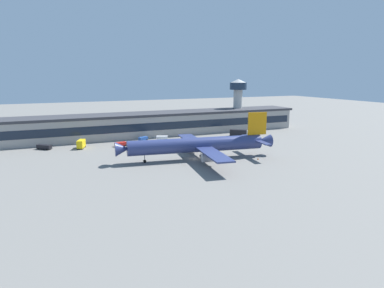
% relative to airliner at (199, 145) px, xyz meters
% --- Properties ---
extents(ground_plane, '(600.00, 600.00, 0.00)m').
position_rel_airliner_xyz_m(ground_plane, '(-1.42, 1.05, -5.39)').
color(ground_plane, slate).
extents(terminal_building, '(166.68, 18.79, 11.55)m').
position_rel_airliner_xyz_m(terminal_building, '(-1.42, 56.79, 0.41)').
color(terminal_building, '#9E9993').
rests_on(terminal_building, ground_plane).
extents(airliner, '(58.98, 50.73, 16.66)m').
position_rel_airliner_xyz_m(airliner, '(0.00, 0.00, 0.00)').
color(airliner, navy).
rests_on(airliner, ground_plane).
extents(control_tower, '(9.70, 9.70, 28.17)m').
position_rel_airliner_xyz_m(control_tower, '(53.01, 60.50, 12.36)').
color(control_tower, '#B7B7B2').
rests_on(control_tower, ground_plane).
extents(crew_van, '(5.64, 3.93, 2.55)m').
position_rel_airliner_xyz_m(crew_van, '(-1.02, 38.25, -3.93)').
color(crew_van, white).
rests_on(crew_van, ground_plane).
extents(belt_loader, '(6.13, 5.73, 1.95)m').
position_rel_airliner_xyz_m(belt_loader, '(-51.88, 41.29, -4.24)').
color(belt_loader, black).
rests_on(belt_loader, ground_plane).
extents(fuel_truck, '(8.41, 7.26, 3.35)m').
position_rel_airliner_xyz_m(fuel_truck, '(38.50, 35.79, -3.51)').
color(fuel_truck, black).
rests_on(fuel_truck, ground_plane).
extents(pushback_tractor, '(5.35, 3.88, 1.75)m').
position_rel_airliner_xyz_m(pushback_tractor, '(-21.11, 34.91, -4.34)').
color(pushback_tractor, red).
rests_on(pushback_tractor, ground_plane).
extents(stair_truck, '(4.34, 6.46, 3.55)m').
position_rel_airliner_xyz_m(stair_truck, '(-37.44, 37.23, -3.41)').
color(stair_truck, yellow).
rests_on(stair_truck, ground_plane).
extents(follow_me_car, '(4.79, 3.56, 1.85)m').
position_rel_airliner_xyz_m(follow_me_car, '(-8.72, 43.31, -4.30)').
color(follow_me_car, '#2651A5').
rests_on(follow_me_car, ground_plane).
extents(baggage_tug, '(2.13, 3.62, 1.85)m').
position_rel_airliner_xyz_m(baggage_tug, '(45.93, 40.82, -4.30)').
color(baggage_tug, white).
rests_on(baggage_tug, ground_plane).
extents(traffic_cone_0, '(0.56, 0.56, 0.69)m').
position_rel_airliner_xyz_m(traffic_cone_0, '(19.61, -9.32, -5.04)').
color(traffic_cone_0, '#F2590C').
rests_on(traffic_cone_0, ground_plane).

